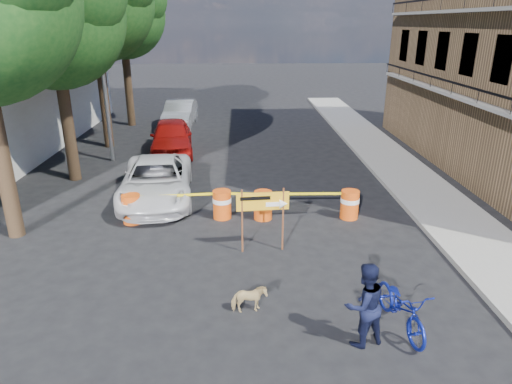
{
  "coord_description": "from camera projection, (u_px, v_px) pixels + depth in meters",
  "views": [
    {
      "loc": [
        -0.32,
        -10.11,
        5.76
      ],
      "look_at": [
        0.09,
        1.84,
        1.3
      ],
      "focal_mm": 32.0,
      "sensor_mm": 36.0,
      "label": 1
    }
  ],
  "objects": [
    {
      "name": "ground",
      "position": [
        255.0,
        266.0,
        11.49
      ],
      "size": [
        120.0,
        120.0,
        0.0
      ],
      "primitive_type": "plane",
      "color": "black",
      "rests_on": "ground"
    },
    {
      "name": "sedan_silver",
      "position": [
        180.0,
        114.0,
        26.62
      ],
      "size": [
        1.67,
        4.55,
        1.49
      ],
      "primitive_type": "imported",
      "rotation": [
        0.0,
        0.0,
        -0.02
      ],
      "color": "#AFB1B7",
      "rests_on": "ground"
    },
    {
      "name": "suv_white",
      "position": [
        157.0,
        181.0,
        15.51
      ],
      "size": [
        2.8,
        5.24,
        1.4
      ],
      "primitive_type": "imported",
      "rotation": [
        0.0,
        0.0,
        0.1
      ],
      "color": "silver",
      "rests_on": "ground"
    },
    {
      "name": "sedan_red",
      "position": [
        171.0,
        137.0,
        21.1
      ],
      "size": [
        2.39,
        4.79,
        1.57
      ],
      "primitive_type": "imported",
      "rotation": [
        0.0,
        0.0,
        0.12
      ],
      "color": "#A8110E",
      "rests_on": "ground"
    },
    {
      "name": "tree_far",
      "position": [
        122.0,
        13.0,
        25.02
      ],
      "size": [
        5.04,
        4.8,
        8.84
      ],
      "color": "#332316",
      "rests_on": "ground"
    },
    {
      "name": "sidewalk_east",
      "position": [
        413.0,
        182.0,
        17.28
      ],
      "size": [
        2.4,
        40.0,
        0.15
      ],
      "primitive_type": "cube",
      "color": "gray",
      "rests_on": "ground"
    },
    {
      "name": "barrel_mid_right",
      "position": [
        263.0,
        205.0,
        14.08
      ],
      "size": [
        0.58,
        0.58,
        0.9
      ],
      "color": "#E34E0D",
      "rests_on": "ground"
    },
    {
      "name": "barrel_far_left",
      "position": [
        132.0,
        208.0,
        13.81
      ],
      "size": [
        0.58,
        0.58,
        0.9
      ],
      "color": "#E34E0D",
      "rests_on": "ground"
    },
    {
      "name": "streetlamp",
      "position": [
        103.0,
        58.0,
        18.66
      ],
      "size": [
        1.25,
        0.18,
        8.0
      ],
      "color": "gray",
      "rests_on": "ground"
    },
    {
      "name": "barrel_far_right",
      "position": [
        350.0,
        204.0,
        14.14
      ],
      "size": [
        0.58,
        0.58,
        0.9
      ],
      "color": "#E34E0D",
      "rests_on": "ground"
    },
    {
      "name": "tree_mid_a",
      "position": [
        54.0,
        15.0,
        15.73
      ],
      "size": [
        5.25,
        5.0,
        8.68
      ],
      "color": "#332316",
      "rests_on": "ground"
    },
    {
      "name": "pedestrian",
      "position": [
        364.0,
        305.0,
        8.45
      ],
      "size": [
        0.99,
        0.88,
        1.69
      ],
      "primitive_type": "imported",
      "rotation": [
        0.0,
        0.0,
        3.49
      ],
      "color": "black",
      "rests_on": "ground"
    },
    {
      "name": "barrel_mid_left",
      "position": [
        222.0,
        204.0,
        14.14
      ],
      "size": [
        0.58,
        0.58,
        0.9
      ],
      "color": "#E34E0D",
      "rests_on": "ground"
    },
    {
      "name": "dog",
      "position": [
        249.0,
        299.0,
        9.55
      ],
      "size": [
        0.78,
        0.44,
        0.62
      ],
      "primitive_type": "imported",
      "rotation": [
        0.0,
        0.0,
        1.72
      ],
      "color": "tan",
      "rests_on": "ground"
    },
    {
      "name": "detour_sign",
      "position": [
        269.0,
        206.0,
        11.82
      ],
      "size": [
        1.37,
        0.27,
        1.77
      ],
      "rotation": [
        0.0,
        0.0,
        0.09
      ],
      "color": "#592D19",
      "rests_on": "ground"
    },
    {
      "name": "bicycle",
      "position": [
        404.0,
        287.0,
        8.84
      ],
      "size": [
        0.82,
        1.09,
        1.9
      ],
      "primitive_type": "imported",
      "rotation": [
        0.0,
        0.0,
        0.16
      ],
      "color": "navy",
      "rests_on": "ground"
    }
  ]
}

